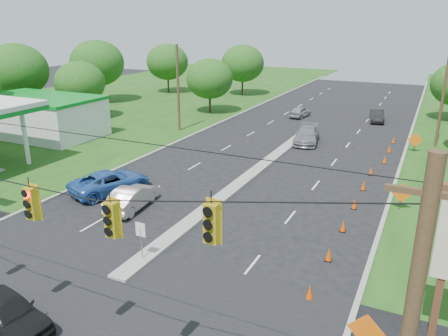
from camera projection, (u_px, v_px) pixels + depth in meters
The scene contains 34 objects.
ground at pixel (47, 336), 16.30m from camera, with size 160.00×160.00×0.00m, color black.
cross_street at pixel (47, 336), 16.30m from camera, with size 160.00×14.00×0.02m, color black.
curb_left at pixel (199, 133), 46.07m from camera, with size 0.25×110.00×0.16m, color gray.
curb_right at pixel (403, 157), 37.74m from camera, with size 0.25×110.00×0.16m, color gray.
median at pixel (256, 171), 34.23m from camera, with size 1.00×34.00×0.18m, color gray.
median_sign at pixel (141, 234), 20.96m from camera, with size 0.55×0.06×2.05m.
signal_span at pixel (1, 226), 13.89m from camera, with size 25.60×0.32×9.00m.
utility_pole_far_left at pixel (178, 89), 45.63m from camera, with size 0.28×0.28×9.00m, color #422D1C.
utility_pole_far_right at pixel (443, 99), 39.58m from camera, with size 0.28×0.28×9.00m, color #422D1C.
gas_station at pixel (28, 114), 42.51m from camera, with size 18.40×19.70×5.20m.
cone_1 at pixel (310, 292), 18.35m from camera, with size 0.32×0.32×0.70m, color #EB4502.
cone_2 at pixel (329, 254), 21.34m from camera, with size 0.32×0.32×0.70m, color #EB4502.
cone_3 at pixel (343, 226), 24.33m from camera, with size 0.32×0.32×0.70m, color #EB4502.
cone_4 at pixel (354, 203), 27.31m from camera, with size 0.32×0.32×0.70m, color #EB4502.
cone_5 at pixel (363, 185), 30.30m from camera, with size 0.32×0.32×0.70m, color #EB4502.
cone_6 at pixel (371, 171), 33.29m from camera, with size 0.32×0.32×0.70m, color #EB4502.
cone_7 at pixel (385, 159), 36.03m from camera, with size 0.32×0.32×0.70m, color #EB4502.
cone_8 at pixel (389, 149), 39.01m from camera, with size 0.32×0.32×0.70m, color #EB4502.
cone_9 at pixel (393, 140), 42.00m from camera, with size 0.32×0.32×0.70m, color #EB4502.
work_sign_0 at pixel (366, 332), 14.91m from camera, with size 1.27×0.58×1.37m.
work_sign_1 at pixel (401, 194), 26.86m from camera, with size 1.27×0.58×1.37m.
work_sign_2 at pixel (415, 141), 38.81m from camera, with size 1.27×0.58×1.37m.
tree_2 at pixel (80, 83), 51.25m from camera, with size 5.88×5.88×6.86m.
tree_3 at pixel (97, 63), 61.87m from camera, with size 7.56×7.56×8.82m.
tree_4 at pixel (167, 62), 70.65m from camera, with size 6.72×6.72×7.84m.
tree_5 at pixel (210, 79), 54.84m from camera, with size 5.88×5.88×6.86m.
tree_6 at pixel (243, 63), 68.26m from camera, with size 6.72×6.72×7.84m.
tree_14 at pixel (16, 71), 52.45m from camera, with size 7.56×7.56×8.82m.
black_sedan at pixel (6, 312), 16.49m from camera, with size 1.72×4.28×1.46m, color black.
white_sedan at pixel (132, 197), 27.26m from camera, with size 1.54×4.41×1.45m, color #B9A7A2.
blue_pickup at pixel (110, 182), 29.83m from camera, with size 2.55×5.54×1.54m, color #2B5AAA.
silver_car_far at pixel (307, 135), 42.10m from camera, with size 2.16×5.31×1.54m, color gray.
silver_car_oncoming at pixel (300, 112), 53.48m from camera, with size 1.54×3.84×1.31m, color gray.
dark_car_receding at pixel (377, 116), 51.09m from camera, with size 1.49×4.28×1.41m, color black.
Camera 1 is at (11.81, -9.23, 11.15)m, focal length 35.00 mm.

